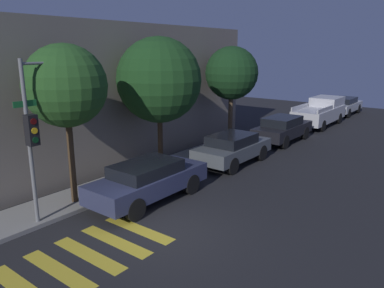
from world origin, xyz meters
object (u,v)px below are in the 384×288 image
at_px(pickup_truck, 321,112).
at_px(tree_far_end, 232,73).
at_px(tree_near_corner, 66,86).
at_px(traffic_light_pole, 42,117).
at_px(tree_midblock, 159,80).
at_px(sedan_far_end, 283,128).
at_px(sedan_near_corner, 148,180).
at_px(sedan_tail_of_row, 344,105).
at_px(sedan_middle, 233,148).

distance_m(pickup_truck, tree_far_end, 9.87).
bearing_deg(tree_near_corner, traffic_light_pole, -156.85).
relative_size(tree_midblock, tree_far_end, 1.07).
distance_m(sedan_far_end, pickup_truck, 6.33).
height_order(tree_midblock, tree_far_end, tree_midblock).
xyz_separation_m(pickup_truck, tree_midblock, (-14.88, 1.79, 3.07)).
xyz_separation_m(sedan_near_corner, tree_near_corner, (-1.85, 1.79, 3.33)).
bearing_deg(tree_near_corner, sedan_tail_of_row, -4.11).
xyz_separation_m(sedan_near_corner, sedan_far_end, (11.16, -0.00, 0.01)).
height_order(traffic_light_pole, sedan_middle, traffic_light_pole).
height_order(traffic_light_pole, tree_far_end, tree_far_end).
bearing_deg(tree_midblock, sedan_tail_of_row, -5.00).
xyz_separation_m(sedan_far_end, tree_midblock, (-8.55, 1.79, 3.23)).
relative_size(traffic_light_pole, tree_far_end, 0.92).
xyz_separation_m(traffic_light_pole, tree_far_end, (11.36, 0.53, 0.67)).
bearing_deg(tree_near_corner, tree_far_end, 0.00).
relative_size(pickup_truck, tree_midblock, 0.96).
relative_size(sedan_near_corner, sedan_tail_of_row, 1.00).
bearing_deg(sedan_far_end, sedan_middle, 180.00).
bearing_deg(sedan_far_end, traffic_light_pole, 174.91).
bearing_deg(tree_midblock, tree_far_end, 0.00).
xyz_separation_m(sedan_far_end, sedan_tail_of_row, (11.96, 0.00, -0.03)).
distance_m(pickup_truck, tree_midblock, 15.30).
height_order(sedan_tail_of_row, tree_near_corner, tree_near_corner).
height_order(sedan_middle, sedan_tail_of_row, sedan_middle).
xyz_separation_m(sedan_far_end, pickup_truck, (6.33, 0.00, 0.17)).
bearing_deg(sedan_near_corner, sedan_far_end, -0.00).
bearing_deg(sedan_far_end, tree_midblock, 168.15).
distance_m(sedan_near_corner, tree_midblock, 4.53).
height_order(pickup_truck, sedan_tail_of_row, pickup_truck).
xyz_separation_m(tree_near_corner, tree_far_end, (10.13, 0.00, -0.09)).
bearing_deg(sedan_tail_of_row, tree_far_end, 173.11).
height_order(sedan_near_corner, tree_far_end, tree_far_end).
bearing_deg(tree_far_end, tree_near_corner, 180.00).
bearing_deg(pickup_truck, tree_far_end, 168.98).
relative_size(pickup_truck, tree_near_corner, 1.02).
relative_size(sedan_near_corner, tree_midblock, 0.80).
bearing_deg(sedan_near_corner, traffic_light_pole, 157.59).
distance_m(sedan_far_end, sedan_tail_of_row, 11.96).
bearing_deg(sedan_near_corner, pickup_truck, -0.00).
bearing_deg(sedan_tail_of_row, traffic_light_pole, 177.23).
xyz_separation_m(sedan_near_corner, sedan_tail_of_row, (23.13, 0.00, -0.02)).
height_order(tree_near_corner, tree_midblock, tree_midblock).
xyz_separation_m(sedan_middle, tree_far_end, (2.63, 1.79, 3.26)).
relative_size(traffic_light_pole, tree_midblock, 0.87).
xyz_separation_m(sedan_tail_of_row, tree_far_end, (-14.85, 1.79, 3.26)).
height_order(traffic_light_pole, sedan_tail_of_row, traffic_light_pole).
distance_m(sedan_far_end, tree_near_corner, 13.55).
xyz_separation_m(sedan_near_corner, sedan_middle, (5.65, 0.00, -0.01)).
distance_m(traffic_light_pole, sedan_tail_of_row, 26.36).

